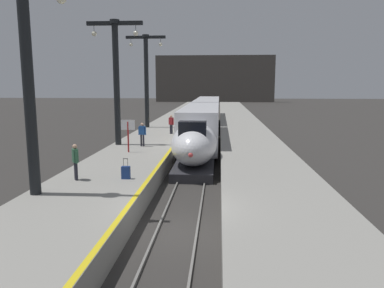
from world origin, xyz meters
TOP-DOWN VIEW (x-y plane):
  - ground_plane at (0.00, 0.00)m, footprint 260.00×260.00m
  - platform_left at (-4.05, 24.75)m, footprint 4.80×110.00m
  - platform_right at (4.05, 24.75)m, footprint 4.80×110.00m
  - platform_left_safety_stripe at (-1.77, 24.75)m, footprint 0.20×107.80m
  - rail_main_left at (-0.75, 27.50)m, footprint 0.08×110.00m
  - rail_main_right at (0.75, 27.50)m, footprint 0.08×110.00m
  - highspeed_train_main at (0.00, 24.83)m, footprint 2.92×37.36m
  - station_column_near at (-5.90, 1.10)m, footprint 4.00×0.68m
  - station_column_mid at (-5.90, 13.64)m, footprint 4.00×0.68m
  - station_column_far at (-5.90, 24.81)m, footprint 4.00×0.68m
  - passenger_near_edge at (-5.10, 3.40)m, footprint 0.39×0.49m
  - passenger_mid_platform at (-3.96, 12.99)m, footprint 0.57×0.27m
  - passenger_far_waiting at (-2.76, 19.84)m, footprint 0.49×0.39m
  - rolling_suitcase at (-2.84, 3.77)m, footprint 0.40×0.22m
  - departure_info_board at (-4.40, 10.63)m, footprint 0.90×0.10m
  - terminus_back_wall at (0.00, 102.00)m, footprint 36.00×2.00m

SIDE VIEW (x-z plane):
  - ground_plane at x=0.00m, z-range 0.00..0.00m
  - rail_main_left at x=-0.75m, z-range 0.00..0.12m
  - rail_main_right at x=0.75m, z-range 0.00..0.12m
  - platform_left at x=-4.05m, z-range 0.00..1.05m
  - platform_right at x=4.05m, z-range 0.00..1.05m
  - platform_left_safety_stripe at x=-1.77m, z-range 1.05..1.06m
  - rolling_suitcase at x=-2.84m, z-range 0.86..1.85m
  - highspeed_train_main at x=0.00m, z-range 0.13..3.73m
  - passenger_near_edge at x=-5.10m, z-range 1.19..2.88m
  - passenger_mid_platform at x=-3.96m, z-range 1.19..2.88m
  - passenger_far_waiting at x=-2.76m, z-range 1.19..2.88m
  - departure_info_board at x=-4.40m, z-range 1.50..3.62m
  - station_column_near at x=-5.90m, z-range 1.96..10.47m
  - station_column_mid at x=-5.90m, z-range 1.97..10.87m
  - station_column_far at x=-5.90m, z-range 1.99..11.27m
  - terminus_back_wall at x=0.00m, z-range 0.00..14.00m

